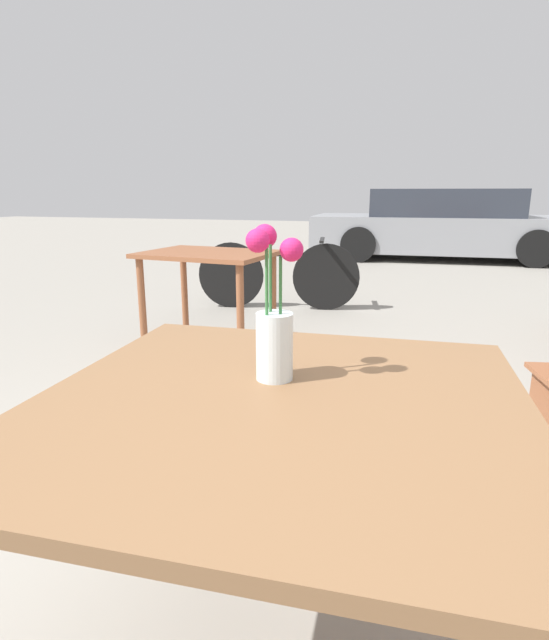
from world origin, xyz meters
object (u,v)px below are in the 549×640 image
object	(u,v)px
table_front	(281,436)
bicycle	(278,275)
flower_vase	(274,328)
table_back	(208,269)
parked_car	(441,226)

from	to	relation	value
table_front	bicycle	world-z (taller)	bicycle
flower_vase	bicycle	bearing A→B (deg)	106.46
table_front	flower_vase	world-z (taller)	flower_vase
table_front	bicycle	xyz separation A→B (m)	(-1.16, 3.88, -0.31)
table_back	flower_vase	bearing A→B (deg)	-62.20
table_front	parked_car	world-z (taller)	parked_car
bicycle	parked_car	size ratio (longest dim) A/B	0.35
parked_car	table_back	bearing A→B (deg)	-104.99
bicycle	parked_car	xyz separation A→B (m)	(1.62, 4.72, 0.24)
flower_vase	bicycle	world-z (taller)	flower_vase
table_front	bicycle	bearing A→B (deg)	106.70
table_back	bicycle	distance (m)	1.58
table_front	parked_car	size ratio (longest dim) A/B	0.23
table_front	parked_car	xyz separation A→B (m)	(0.46, 8.59, -0.07)
table_front	flower_vase	xyz separation A→B (m)	(-0.05, 0.10, 0.21)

